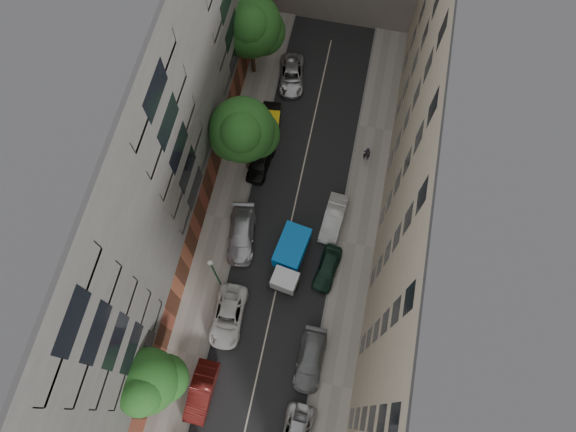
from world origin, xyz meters
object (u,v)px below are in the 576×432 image
(car_right_1, at_px, (310,360))
(car_right_2, at_px, (327,268))
(car_left_2, at_px, (228,316))
(car_left_3, at_px, (242,235))
(tree_far, at_px, (250,28))
(car_right_3, at_px, (333,218))
(tarp_truck, at_px, (290,257))
(tree_near, at_px, (147,383))
(pedestrian, at_px, (367,154))
(tree_mid, at_px, (243,133))
(car_left_6, at_px, (292,75))
(car_left_4, at_px, (260,162))
(lamp_post, at_px, (214,271))
(car_left_1, at_px, (201,392))
(car_left_5, at_px, (270,125))

(car_right_1, bearing_deg, car_right_2, 90.75)
(car_left_2, relative_size, car_left_3, 0.97)
(car_right_1, relative_size, car_right_2, 1.21)
(tree_far, bearing_deg, car_right_3, -53.61)
(car_left_2, xyz_separation_m, car_right_1, (6.67, -1.88, -0.00))
(tarp_truck, distance_m, tree_far, 19.09)
(tree_near, xyz_separation_m, pedestrian, (11.38, 21.50, -4.36))
(tree_mid, height_order, tree_far, tree_mid)
(car_left_3, relative_size, tree_far, 0.59)
(car_left_2, relative_size, tree_mid, 0.57)
(car_left_2, bearing_deg, tree_near, -120.84)
(car_left_6, distance_m, tree_far, 6.32)
(car_left_6, relative_size, car_right_2, 1.20)
(car_left_4, height_order, lamp_post, lamp_post)
(lamp_post, relative_size, pedestrian, 3.38)
(car_left_1, xyz_separation_m, car_left_2, (0.53, 5.60, -0.05))
(car_left_1, xyz_separation_m, car_right_2, (7.20, 10.80, -0.07))
(car_right_3, xyz_separation_m, lamp_post, (-7.72, -6.93, 3.06))
(tree_near, bearing_deg, car_right_1, 21.92)
(car_left_5, height_order, car_right_1, car_left_5)
(car_left_3, relative_size, lamp_post, 0.88)
(car_right_2, bearing_deg, car_right_3, 101.52)
(tree_far, bearing_deg, tarp_truck, -68.11)
(tree_mid, bearing_deg, tree_near, -95.54)
(car_left_2, height_order, car_right_3, car_right_3)
(tree_near, bearing_deg, car_left_3, 77.67)
(car_right_3, distance_m, tree_near, 18.64)
(car_right_3, bearing_deg, car_left_1, -110.21)
(tarp_truck, relative_size, car_left_2, 1.09)
(car_right_1, bearing_deg, tree_mid, 119.83)
(car_left_1, xyz_separation_m, car_left_5, (0.00, 22.40, 0.02))
(car_left_5, bearing_deg, car_right_2, -64.29)
(car_left_1, distance_m, car_left_3, 12.11)
(car_right_1, xyz_separation_m, lamp_post, (-7.99, 4.35, 3.08))
(car_left_2, relative_size, tree_near, 0.64)
(car_left_4, distance_m, lamp_post, 11.19)
(tree_far, bearing_deg, car_left_6, -1.19)
(car_right_3, bearing_deg, pedestrian, 78.92)
(car_right_1, relative_size, tree_far, 0.54)
(car_left_5, relative_size, car_left_6, 0.97)
(tree_far, relative_size, lamp_post, 1.51)
(car_left_2, height_order, pedestrian, pedestrian)
(car_left_5, relative_size, tree_near, 0.59)
(car_left_3, height_order, tree_near, tree_near)
(car_left_6, bearing_deg, tree_far, 168.99)
(car_left_1, distance_m, pedestrian, 22.94)
(car_right_3, bearing_deg, car_right_2, -81.72)
(tree_near, bearing_deg, car_left_2, 61.10)
(car_left_4, height_order, car_right_3, car_right_3)
(car_left_3, xyz_separation_m, car_left_4, (-0.00, 6.69, -0.05))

